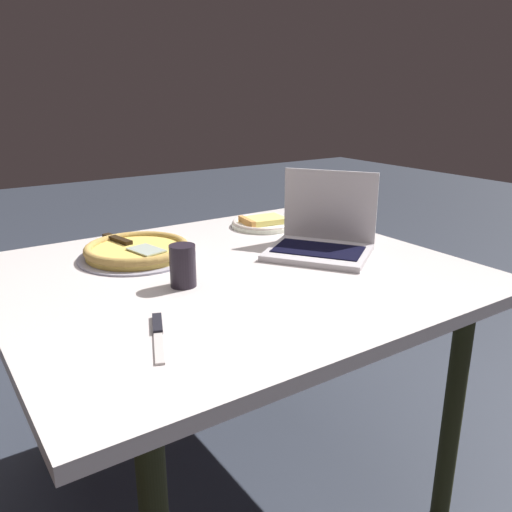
{
  "coord_description": "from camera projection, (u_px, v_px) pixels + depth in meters",
  "views": [
    {
      "loc": [
        -0.71,
        -1.16,
        1.21
      ],
      "look_at": [
        0.03,
        -0.08,
        0.79
      ],
      "focal_mm": 36.71,
      "sensor_mm": 36.0,
      "label": 1
    }
  ],
  "objects": [
    {
      "name": "dining_table",
      "position": [
        233.0,
        294.0,
        1.46
      ],
      "size": [
        1.22,
        1.08,
        0.73
      ],
      "color": "silver",
      "rests_on": "ground_plane"
    },
    {
      "name": "laptop",
      "position": [
        322.0,
        237.0,
        1.58
      ],
      "size": [
        0.37,
        0.38,
        0.24
      ],
      "color": "#BBB5BA",
      "rests_on": "dining_table"
    },
    {
      "name": "ground_plane",
      "position": [
        236.0,
        487.0,
        1.66
      ],
      "size": [
        12.0,
        12.0,
        0.0
      ],
      "primitive_type": "plane",
      "color": "#303541"
    },
    {
      "name": "pizza_tray",
      "position": [
        137.0,
        250.0,
        1.54
      ],
      "size": [
        0.35,
        0.35,
        0.04
      ],
      "color": "#9B9AAE",
      "rests_on": "dining_table"
    },
    {
      "name": "pizza_plate",
      "position": [
        263.0,
        223.0,
        1.88
      ],
      "size": [
        0.23,
        0.23,
        0.04
      ],
      "color": "white",
      "rests_on": "dining_table"
    },
    {
      "name": "table_knife",
      "position": [
        158.0,
        332.0,
        1.06
      ],
      "size": [
        0.1,
        0.21,
        0.01
      ],
      "color": "beige",
      "rests_on": "dining_table"
    },
    {
      "name": "drink_cup",
      "position": [
        183.0,
        265.0,
        1.31
      ],
      "size": [
        0.07,
        0.07,
        0.11
      ],
      "color": "black",
      "rests_on": "dining_table"
    }
  ]
}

